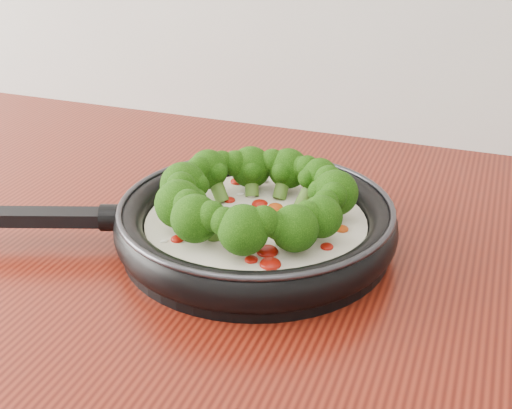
% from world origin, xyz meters
% --- Properties ---
extents(skillet, '(0.50, 0.39, 0.09)m').
position_xyz_m(skillet, '(-0.13, 1.11, 0.94)').
color(skillet, black).
rests_on(skillet, counter).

